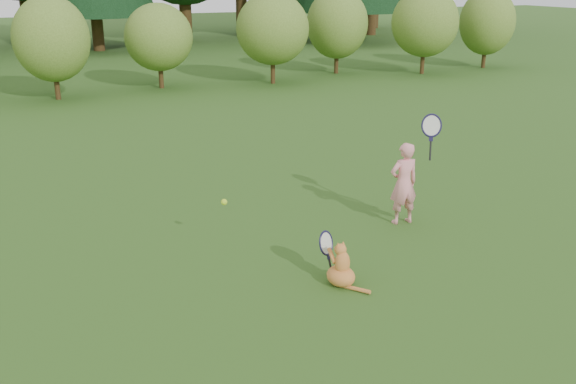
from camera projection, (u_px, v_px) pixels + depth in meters
name	position (u px, v px, depth m)	size (l,w,h in m)	color
ground	(300.00, 273.00, 7.27)	(100.00, 100.00, 0.00)	#2A4B15
shrub_row	(108.00, 42.00, 18.09)	(28.00, 3.00, 2.80)	#4B6820
child	(405.00, 181.00, 8.57)	(0.66, 0.45, 1.67)	pink
cat	(341.00, 263.00, 6.94)	(0.40, 0.71, 0.67)	#B45C22
tennis_ball	(224.00, 202.00, 7.69)	(0.08, 0.08, 0.08)	#B1E41A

